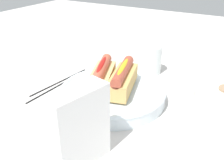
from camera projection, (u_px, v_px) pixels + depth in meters
The scene contains 9 objects.
ground_plane at pixel (111, 101), 0.67m from camera, with size 2.40×2.40×0.00m, color beige.
serving_bowl at pixel (112, 93), 0.67m from camera, with size 0.27×0.27×0.04m.
hotdog_front at pixel (102, 76), 0.65m from camera, with size 0.16×0.10×0.06m.
hotdog_back at pixel (123, 78), 0.64m from camera, with size 0.16×0.09×0.06m.
water_glass at pixel (150, 61), 0.81m from camera, with size 0.07×0.07×0.09m.
paper_towel_roll at pixel (221, 121), 0.48m from camera, with size 0.11×0.11×0.13m.
napkin_box at pixel (79, 128), 0.44m from camera, with size 0.11×0.04×0.15m, color white.
chopstick_near at pixel (56, 86), 0.74m from camera, with size 0.01×0.01×0.22m, color black.
chopstick_far at pixel (60, 81), 0.77m from camera, with size 0.01×0.01×0.22m, color black.
Camera 1 is at (0.50, 0.29, 0.35)m, focal length 41.10 mm.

